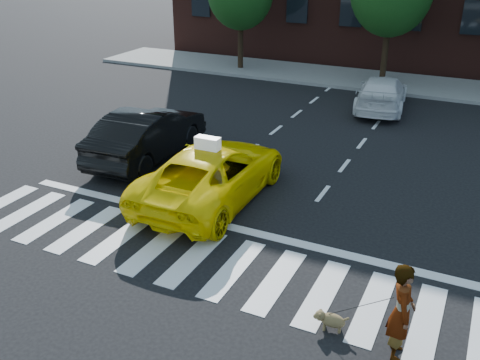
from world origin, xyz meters
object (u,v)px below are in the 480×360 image
object	(u,v)px
dog	(330,320)
taxi	(212,173)
woman	(402,312)
black_sedan	(147,134)
white_suv	(382,93)

from	to	relation	value
dog	taxi	bearing A→B (deg)	128.02
woman	dog	distance (m)	1.39
taxi	black_sedan	world-z (taller)	black_sedan
taxi	black_sedan	distance (m)	3.66
white_suv	black_sedan	bearing A→B (deg)	50.41
black_sedan	taxi	bearing A→B (deg)	149.52
white_suv	dog	xyz separation A→B (m)	(2.15, -14.10, -0.45)
taxi	dog	size ratio (longest dim) A/B	8.35
white_suv	dog	bearing A→B (deg)	91.94
woman	taxi	bearing A→B (deg)	41.66
taxi	woman	size ratio (longest dim) A/B	3.02
taxi	black_sedan	bearing A→B (deg)	-28.32
dog	woman	bearing A→B (deg)	-17.75
black_sedan	woman	size ratio (longest dim) A/B	2.74
black_sedan	woman	world-z (taller)	woman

